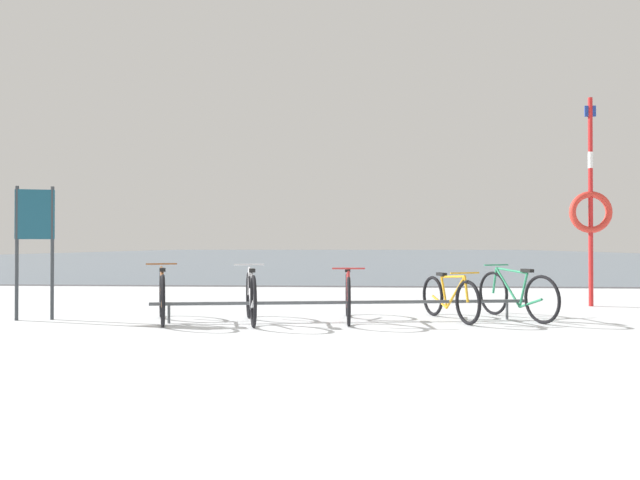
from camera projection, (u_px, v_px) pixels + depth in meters
name	position (u px, v px, depth m)	size (l,w,h in m)	color
ground	(342.00, 256.00, 58.39)	(80.00, 132.00, 0.08)	silver
bike_rack	(342.00, 303.00, 7.92)	(5.54, 0.80, 0.31)	#4C5156
bicycle_0	(162.00, 296.00, 7.86)	(0.70, 1.62, 0.85)	black
bicycle_1	(251.00, 297.00, 7.79)	(0.56, 1.64, 0.84)	black
bicycle_2	(348.00, 296.00, 7.96)	(0.46, 1.74, 0.81)	black
bicycle_3	(449.00, 298.00, 8.06)	(0.67, 1.58, 0.74)	black
bicycle_4	(516.00, 295.00, 8.18)	(0.77, 1.65, 0.82)	black
info_sign	(35.00, 229.00, 8.08)	(0.54, 0.17, 2.02)	#33383D
rescue_post	(591.00, 207.00, 9.91)	(0.78, 0.12, 3.86)	red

